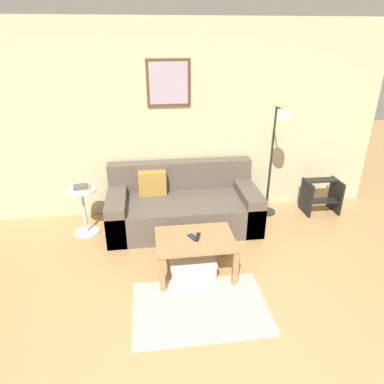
# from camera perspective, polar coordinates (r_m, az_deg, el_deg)

# --- Properties ---
(wall_back) EXTENTS (5.60, 0.09, 2.55)m
(wall_back) POSITION_cam_1_polar(r_m,az_deg,el_deg) (4.66, -2.18, 11.56)
(wall_back) COLOR #C6BC93
(wall_back) RESTS_ON ground_plane
(area_rug) EXTENTS (1.27, 0.85, 0.01)m
(area_rug) POSITION_cam_1_polar(r_m,az_deg,el_deg) (3.40, 1.42, -18.67)
(area_rug) COLOR #C1B299
(area_rug) RESTS_ON ground_plane
(couch) EXTENTS (1.94, 0.94, 0.79)m
(couch) POSITION_cam_1_polar(r_m,az_deg,el_deg) (4.55, -1.56, -2.35)
(couch) COLOR brown
(couch) RESTS_ON ground_plane
(coffee_table) EXTENTS (0.82, 0.59, 0.41)m
(coffee_table) POSITION_cam_1_polar(r_m,az_deg,el_deg) (3.63, 0.58, -8.81)
(coffee_table) COLOR #997047
(coffee_table) RESTS_ON ground_plane
(storage_bin) EXTENTS (0.48, 0.41, 0.19)m
(storage_bin) POSITION_cam_1_polar(r_m,az_deg,el_deg) (3.74, 0.02, -12.07)
(storage_bin) COLOR #B2B2B7
(storage_bin) RESTS_ON ground_plane
(floor_lamp) EXTENTS (0.26, 0.53, 1.52)m
(floor_lamp) POSITION_cam_1_polar(r_m,az_deg,el_deg) (4.57, 13.98, 6.67)
(floor_lamp) COLOR black
(floor_lamp) RESTS_ON ground_plane
(side_table) EXTENTS (0.37, 0.37, 0.62)m
(side_table) POSITION_cam_1_polar(r_m,az_deg,el_deg) (4.52, -17.62, -2.39)
(side_table) COLOR silver
(side_table) RESTS_ON ground_plane
(book_stack) EXTENTS (0.21, 0.17, 0.05)m
(book_stack) POSITION_cam_1_polar(r_m,az_deg,el_deg) (4.42, -17.97, 0.83)
(book_stack) COLOR #D18438
(book_stack) RESTS_ON side_table
(remote_control) EXTENTS (0.09, 0.15, 0.02)m
(remote_control) POSITION_cam_1_polar(r_m,az_deg,el_deg) (3.59, 0.93, -7.51)
(remote_control) COLOR black
(remote_control) RESTS_ON coffee_table
(cell_phone) EXTENTS (0.12, 0.15, 0.01)m
(cell_phone) POSITION_cam_1_polar(r_m,az_deg,el_deg) (3.60, 0.17, -7.54)
(cell_phone) COLOR #1E2338
(cell_phone) RESTS_ON coffee_table
(step_stool) EXTENTS (0.48, 0.35, 0.48)m
(step_stool) POSITION_cam_1_polar(r_m,az_deg,el_deg) (5.21, 20.73, -0.50)
(step_stool) COLOR black
(step_stool) RESTS_ON ground_plane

